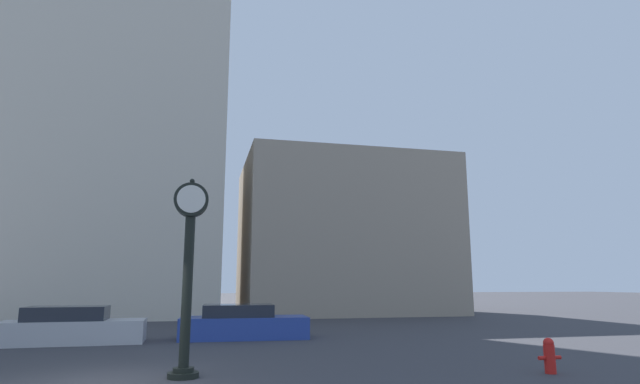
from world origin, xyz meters
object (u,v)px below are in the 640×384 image
at_px(street_clock, 189,258).
at_px(car_blue, 243,324).
at_px(car_silver, 72,328).
at_px(fire_hydrant_near, 549,355).

relative_size(street_clock, car_blue, 0.93).
distance_m(car_silver, car_blue, 5.88).
xyz_separation_m(street_clock, car_silver, (-3.96, 7.37, -2.07)).
xyz_separation_m(car_silver, car_blue, (5.88, 0.32, 0.00)).
bearing_deg(street_clock, car_blue, 76.04).
bearing_deg(car_silver, street_clock, -63.07).
distance_m(street_clock, fire_hydrant_near, 8.61).
distance_m(car_silver, fire_hydrant_near, 14.99).
bearing_deg(street_clock, fire_hydrant_near, -9.59).
xyz_separation_m(street_clock, car_blue, (1.91, 7.69, -2.06)).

